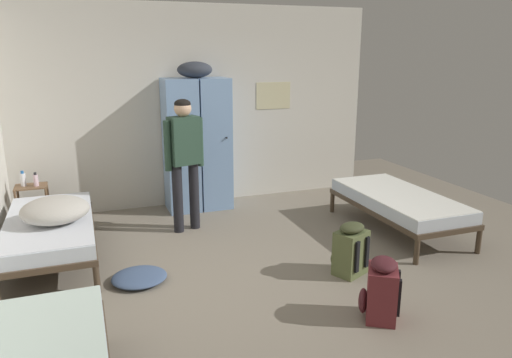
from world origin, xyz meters
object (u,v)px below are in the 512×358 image
Objects in this scene: shelf_unit at (33,203)px; person_traveler at (184,153)px; bedding_heap at (55,210)px; water_bottle at (23,179)px; bed_right at (399,202)px; backpack_maroon at (381,290)px; backpack_olive at (350,250)px; locker_bank at (197,142)px; bed_left_rear at (50,228)px; clothes_pile_denim at (139,277)px; lotion_bottle at (36,180)px.

person_traveler is at bearing -21.32° from shelf_unit.
bedding_heap is 0.41× the size of person_traveler.
person_traveler is 8.54× the size of water_bottle.
bed_right is 2.21m from backpack_maroon.
shelf_unit is at bearing 141.00° from backpack_olive.
locker_bank is 3.76× the size of backpack_maroon.
shelf_unit is 1.04× the size of backpack_maroon.
bed_left_rear is 3.51× the size of clothes_pile_denim.
lotion_bottle is 0.32× the size of backpack_olive.
shelf_unit is 4.62m from bed_right.
lotion_bottle reaches higher than backpack_olive.
person_traveler reaches higher than bed_right.
backpack_olive and backpack_maroon have the same top height.
backpack_maroon is at bearing -129.64° from bed_right.
bed_left_rear is at bearing 154.44° from backpack_olive.
bedding_heap is 3.31m from backpack_maroon.
backpack_olive is (3.04, -2.48, -0.39)m from lotion_bottle.
shelf_unit is 4.44m from backpack_maroon.
locker_bank is 2.36m from bedding_heap.
locker_bank is 3.76× the size of backpack_olive.
backpack_olive is at bearing -39.00° from shelf_unit.
person_traveler reaches higher than clothes_pile_denim.
clothes_pile_denim is (-3.25, -0.31, -0.33)m from bed_right.
bedding_heap is (0.08, -0.16, 0.24)m from bed_left_rear.
bed_left_rear is at bearing -74.25° from water_bottle.
shelf_unit is 1.18m from bed_left_rear.
water_bottle reaches higher than clothes_pile_denim.
bedding_heap reaches higher than shelf_unit.
bedding_heap reaches higher than backpack_maroon.
bed_left_rear is at bearing -80.79° from lotion_bottle.
backpack_maroon is 2.32m from clothes_pile_denim.
backpack_maroon is (-0.20, -0.84, 0.00)m from backpack_olive.
lotion_bottle reaches higher than bed_right.
person_traveler is 1.75m from clothes_pile_denim.
backpack_maroon is 1.02× the size of clothes_pile_denim.
bed_left_rear is 1.74m from person_traveler.
bed_left_rear is 1.16m from lotion_bottle.
backpack_maroon is (2.58, -2.05, -0.36)m from bedding_heap.
clothes_pile_denim is at bearing -118.05° from locker_bank.
lotion_bottle is at bearing -29.74° from shelf_unit.
water_bottle is at bearing 158.20° from lotion_bottle.
backpack_olive is 1.02× the size of clothes_pile_denim.
locker_bank is at bearing 2.52° from water_bottle.
bedding_heap is at bearing -158.25° from person_traveler.
bed_right is 1.15× the size of person_traveler.
person_traveler is at bearing -20.96° from lotion_bottle.
lotion_bottle reaches higher than bed_left_rear.
shelf_unit is at bearing 104.25° from bedding_heap.
clothes_pile_denim is (1.15, -1.99, -0.61)m from water_bottle.
locker_bank is at bearing 101.87° from backpack_maroon.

